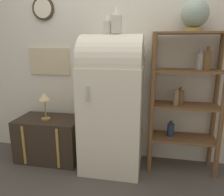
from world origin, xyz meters
TOP-DOWN VIEW (x-y plane):
  - ground_plane at (0.00, 0.00)m, footprint 12.00×12.00m
  - wall_back at (-0.01, 0.57)m, footprint 7.00×0.09m
  - refrigerator at (-0.00, 0.25)m, footprint 0.67×0.63m
  - suitcase_trunk at (-0.81, 0.28)m, footprint 0.78×0.48m
  - shelf_unit at (0.80, 0.36)m, footprint 0.76×0.34m
  - globe at (0.82, 0.38)m, footprint 0.28×0.28m
  - vase_left at (-0.05, 0.25)m, footprint 0.08×0.08m
  - vase_center at (0.05, 0.24)m, footprint 0.11×0.11m
  - desk_lamp at (-0.82, 0.25)m, footprint 0.14×0.14m

SIDE VIEW (x-z plane):
  - ground_plane at x=0.00m, z-range 0.00..0.00m
  - suitcase_trunk at x=-0.81m, z-range 0.00..0.54m
  - desk_lamp at x=-0.82m, z-range 0.63..0.96m
  - refrigerator at x=0.00m, z-range 0.03..1.57m
  - shelf_unit at x=0.80m, z-range 0.12..1.67m
  - wall_back at x=-0.01m, z-range 0.00..2.70m
  - vase_left at x=-0.05m, z-range 1.53..1.72m
  - vase_center at x=0.05m, z-range 1.52..1.80m
  - globe at x=0.82m, z-range 1.56..1.88m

